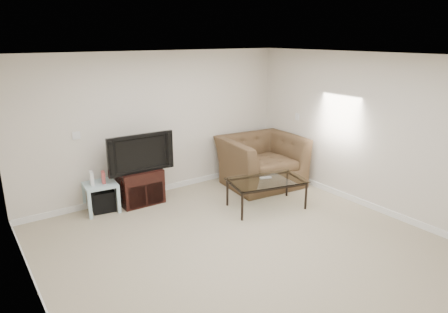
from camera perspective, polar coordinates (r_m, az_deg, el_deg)
floor at (r=5.51m, az=2.96°, el=-12.90°), size 5.00×5.00×0.00m
ceiling at (r=4.79m, az=3.42°, el=14.06°), size 5.00×5.00×0.00m
wall_back at (r=7.08m, az=-9.42°, el=4.55°), size 5.00×0.02×2.50m
wall_left at (r=4.06m, az=-26.04°, el=-6.33°), size 0.02×5.00×2.50m
wall_right at (r=6.79m, az=20.07°, el=3.22°), size 0.02×5.00×2.50m
plate_back at (r=6.60m, az=-20.37°, el=2.83°), size 0.12×0.02×0.12m
plate_right_switch at (r=7.78m, az=10.42°, el=5.60°), size 0.02×0.09×0.13m
plate_right_outlet at (r=7.82m, az=11.61°, el=-1.62°), size 0.02×0.08×0.12m
tv_stand at (r=6.91m, az=-11.89°, el=-4.18°), size 0.71×0.50×0.59m
dvd_player at (r=6.81m, az=-11.86°, el=-2.75°), size 0.36×0.26×0.05m
television at (r=6.69m, az=-12.10°, el=0.65°), size 1.04×0.23×0.64m
side_table at (r=6.77m, az=-17.17°, el=-5.54°), size 0.54×0.54×0.48m
subwoofer at (r=6.82m, az=-16.91°, el=-5.99°), size 0.40×0.40×0.35m
game_console at (r=6.61m, az=-18.39°, el=-2.97°), size 0.07×0.16×0.22m
game_case at (r=6.65m, az=-16.87°, el=-2.86°), size 0.08×0.15×0.19m
recliner at (r=7.53m, az=5.39°, el=0.51°), size 1.51×1.06×1.24m
coffee_table at (r=6.63m, az=6.06°, el=-5.31°), size 1.35×0.96×0.48m
remote at (r=6.62m, az=5.96°, el=-3.01°), size 0.20×0.11×0.02m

